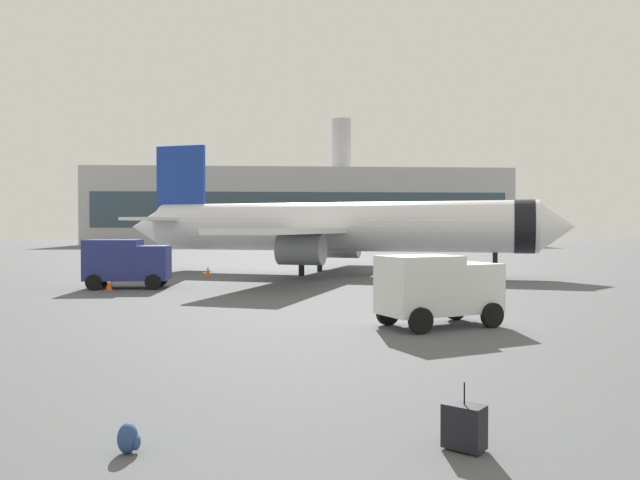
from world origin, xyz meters
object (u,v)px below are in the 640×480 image
at_px(cargo_van, 438,287).
at_px(rolling_suitcase, 464,426).
at_px(safety_cone_mid, 434,268).
at_px(safety_cone_far, 382,265).
at_px(airplane_at_gate, 333,227).
at_px(safety_cone_near, 208,271).
at_px(safety_cone_outer, 109,283).
at_px(traveller_backpack, 129,439).
at_px(service_truck, 127,261).

height_order(cargo_van, rolling_suitcase, cargo_van).
relative_size(safety_cone_mid, safety_cone_far, 1.16).
bearing_deg(safety_cone_mid, safety_cone_far, 129.36).
relative_size(airplane_at_gate, safety_cone_far, 52.11).
xyz_separation_m(safety_cone_near, safety_cone_mid, (17.75, 2.97, 0.00)).
bearing_deg(safety_cone_near, cargo_van, -65.19).
xyz_separation_m(safety_cone_near, safety_cone_outer, (-4.53, -9.69, 0.01)).
height_order(safety_cone_far, rolling_suitcase, rolling_suitcase).
height_order(rolling_suitcase, traveller_backpack, rolling_suitcase).
height_order(safety_cone_mid, safety_cone_far, safety_cone_mid).
height_order(cargo_van, safety_cone_far, cargo_van).
distance_m(cargo_van, traveller_backpack, 14.62).
relative_size(cargo_van, safety_cone_mid, 6.29).
relative_size(safety_cone_far, safety_cone_outer, 0.84).
bearing_deg(safety_cone_mid, rolling_suitcase, -103.51).
bearing_deg(safety_cone_mid, service_truck, -151.68).
distance_m(service_truck, safety_cone_far, 24.07).
relative_size(safety_cone_near, traveller_backpack, 1.60).
bearing_deg(airplane_at_gate, safety_cone_far, 48.04).
bearing_deg(cargo_van, traveller_backpack, -123.85).
relative_size(safety_cone_mid, rolling_suitcase, 0.70).
relative_size(safety_cone_outer, rolling_suitcase, 0.72).
bearing_deg(airplane_at_gate, traveller_backpack, -99.64).
xyz_separation_m(safety_cone_mid, safety_cone_outer, (-22.28, -12.65, 0.01)).
height_order(safety_cone_far, traveller_backpack, safety_cone_far).
relative_size(safety_cone_mid, traveller_backpack, 1.60).
bearing_deg(service_truck, safety_cone_far, 41.56).
bearing_deg(traveller_backpack, rolling_suitcase, -2.37).
height_order(safety_cone_mid, safety_cone_outer, safety_cone_outer).
xyz_separation_m(safety_cone_near, safety_cone_far, (14.19, 7.30, -0.05)).
height_order(service_truck, safety_cone_near, service_truck).
xyz_separation_m(airplane_at_gate, safety_cone_mid, (8.32, 0.97, -3.28)).
bearing_deg(traveller_backpack, airplane_at_gate, 80.36).
bearing_deg(safety_cone_near, rolling_suitcase, -77.08).
xyz_separation_m(airplane_at_gate, cargo_van, (1.65, -25.96, -2.21)).
bearing_deg(safety_cone_mid, traveller_backpack, -110.75).
xyz_separation_m(airplane_at_gate, rolling_suitcase, (-1.11, -38.29, -3.27)).
distance_m(airplane_at_gate, service_truck, 17.09).
bearing_deg(rolling_suitcase, traveller_backpack, 177.63).
xyz_separation_m(airplane_at_gate, safety_cone_outer, (-13.95, -11.69, -3.27)).
distance_m(airplane_at_gate, safety_cone_mid, 9.00).
height_order(safety_cone_outer, rolling_suitcase, rolling_suitcase).
distance_m(cargo_van, safety_cone_mid, 27.76).
distance_m(safety_cone_near, traveller_backpack, 36.18).
height_order(cargo_van, traveller_backpack, cargo_van).
relative_size(safety_cone_near, safety_cone_mid, 1.00).
xyz_separation_m(safety_cone_mid, rolling_suitcase, (-9.43, -39.25, 0.01)).
xyz_separation_m(service_truck, safety_cone_mid, (21.54, 11.61, -1.23)).
bearing_deg(safety_cone_outer, safety_cone_near, 64.96).
xyz_separation_m(cargo_van, traveller_backpack, (-8.11, -12.10, -1.22)).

